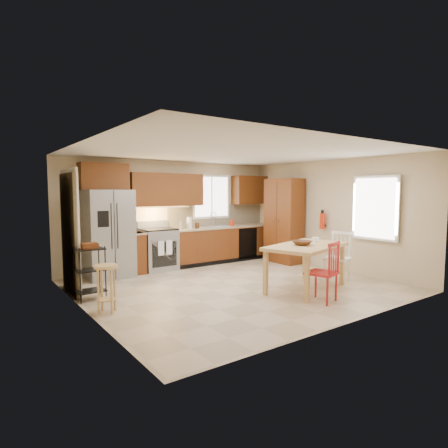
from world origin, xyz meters
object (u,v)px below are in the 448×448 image
(soap_bottle, at_px, (232,222))
(bar_stool, at_px, (107,289))
(utility_cart, at_px, (90,273))
(chair_white, at_px, (337,257))
(chair_red, at_px, (322,272))
(table_bowl, at_px, (302,245))
(dining_table, at_px, (306,268))
(refrigerator, at_px, (109,234))
(table_jar, at_px, (315,241))
(range_stove, at_px, (158,250))
(pantry, at_px, (284,221))
(fire_extinguisher, at_px, (322,221))

(soap_bottle, relative_size, bar_stool, 0.27)
(utility_cart, bearing_deg, chair_white, -22.32)
(chair_red, distance_m, table_bowl, 0.77)
(dining_table, bearing_deg, refrigerator, 113.80)
(table_bowl, bearing_deg, table_jar, 12.53)
(range_stove, distance_m, pantry, 3.19)
(fire_extinguisher, bearing_deg, chair_white, -127.49)
(fire_extinguisher, height_order, utility_cart, fire_extinguisher)
(chair_red, xyz_separation_m, bar_stool, (-3.02, 1.47, -0.13))
(soap_bottle, distance_m, chair_white, 3.07)
(range_stove, bearing_deg, dining_table, -65.64)
(refrigerator, bearing_deg, table_bowl, -51.30)
(soap_bottle, bearing_deg, fire_extinguisher, -59.47)
(pantry, relative_size, chair_red, 2.15)
(dining_table, xyz_separation_m, chair_red, (-0.35, -0.65, 0.08))
(refrigerator, xyz_separation_m, utility_cart, (-0.80, -1.43, -0.46))
(refrigerator, bearing_deg, soap_bottle, -0.45)
(pantry, xyz_separation_m, chair_red, (-1.91, -2.80, -0.56))
(range_stove, xyz_separation_m, pantry, (2.98, -0.99, 0.59))
(table_bowl, distance_m, table_jar, 0.48)
(soap_bottle, relative_size, pantry, 0.09)
(dining_table, relative_size, utility_cart, 1.86)
(refrigerator, relative_size, bar_stool, 2.55)
(dining_table, height_order, table_bowl, table_bowl)
(fire_extinguisher, xyz_separation_m, dining_table, (-1.76, -1.10, -0.69))
(dining_table, distance_m, table_jar, 0.59)
(chair_white, distance_m, utility_cart, 4.61)
(soap_bottle, bearing_deg, pantry, -43.45)
(pantry, distance_m, fire_extinguisher, 1.07)
(pantry, xyz_separation_m, fire_extinguisher, (0.20, -1.05, 0.05))
(table_bowl, bearing_deg, fire_extinguisher, 30.66)
(refrigerator, height_order, utility_cart, refrigerator)
(bar_stool, bearing_deg, fire_extinguisher, 18.86)
(range_stove, relative_size, chair_red, 0.94)
(refrigerator, height_order, table_jar, refrigerator)
(range_stove, xyz_separation_m, chair_white, (2.37, -3.09, 0.03))
(pantry, height_order, dining_table, pantry)
(pantry, distance_m, dining_table, 2.74)
(pantry, distance_m, chair_red, 3.44)
(table_bowl, bearing_deg, refrigerator, 128.70)
(soap_bottle, xyz_separation_m, utility_cart, (-3.98, -1.41, -0.55))
(chair_white, bearing_deg, soap_bottle, -9.58)
(fire_extinguisher, relative_size, bar_stool, 0.50)
(fire_extinguisher, bearing_deg, chair_red, -140.24)
(range_stove, xyz_separation_m, bar_stool, (-1.95, -2.32, -0.10))
(pantry, relative_size, chair_white, 2.15)
(refrigerator, xyz_separation_m, dining_table, (2.57, -3.08, -0.50))
(soap_bottle, height_order, bar_stool, soap_bottle)
(table_jar, bearing_deg, soap_bottle, 85.26)
(pantry, bearing_deg, chair_red, -124.24)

